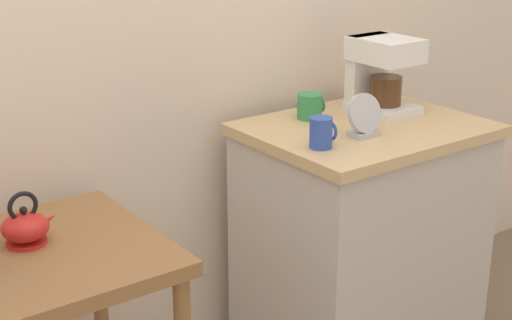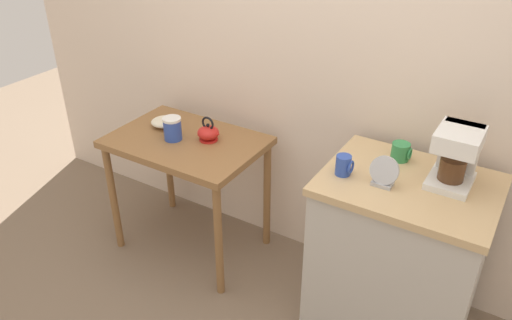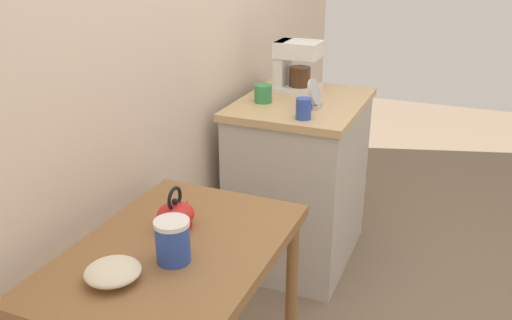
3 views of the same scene
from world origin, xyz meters
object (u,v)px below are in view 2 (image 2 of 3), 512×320
object	(u,v)px
mug_blue	(344,165)
mug_tall_green	(401,152)
bowl_stoneware	(164,122)
teakettle	(208,133)
canister_enamel	(173,129)
coffee_maker	(457,153)
table_clock	(384,173)

from	to	relation	value
mug_blue	mug_tall_green	bearing A→B (deg)	56.23
bowl_stoneware	teakettle	size ratio (longest dim) A/B	1.04
bowl_stoneware	teakettle	bearing A→B (deg)	-1.18
canister_enamel	coffee_maker	xyz separation A→B (m)	(1.46, 0.14, 0.21)
bowl_stoneware	coffee_maker	world-z (taller)	coffee_maker
canister_enamel	mug_tall_green	distance (m)	1.24
canister_enamel	mug_blue	xyz separation A→B (m)	(1.04, -0.05, 0.11)
mug_blue	table_clock	xyz separation A→B (m)	(0.18, 0.01, 0.01)
bowl_stoneware	canister_enamel	xyz separation A→B (m)	(0.15, -0.10, 0.04)
canister_enamel	mug_blue	size ratio (longest dim) A/B	1.41
mug_blue	bowl_stoneware	bearing A→B (deg)	172.57
teakettle	coffee_maker	bearing A→B (deg)	1.94
teakettle	mug_tall_green	size ratio (longest dim) A/B	1.63
teakettle	mug_tall_green	distance (m)	1.05
table_clock	teakettle	bearing A→B (deg)	172.27
bowl_stoneware	mug_blue	distance (m)	1.21
teakettle	mug_blue	distance (m)	0.88
canister_enamel	mug_blue	bearing A→B (deg)	-2.94
mug_blue	table_clock	distance (m)	0.18
coffee_maker	table_clock	xyz separation A→B (m)	(-0.25, -0.18, -0.08)
teakettle	coffee_maker	distance (m)	1.31
mug_tall_green	mug_blue	xyz separation A→B (m)	(-0.18, -0.26, 0.00)
coffee_maker	mug_blue	world-z (taller)	coffee_maker
mug_tall_green	table_clock	distance (m)	0.26
canister_enamel	table_clock	bearing A→B (deg)	-2.19
canister_enamel	teakettle	bearing A→B (deg)	28.14
canister_enamel	coffee_maker	distance (m)	1.48
canister_enamel	coffee_maker	world-z (taller)	coffee_maker
table_clock	mug_tall_green	bearing A→B (deg)	91.07
bowl_stoneware	mug_blue	bearing A→B (deg)	-7.43
mug_tall_green	mug_blue	bearing A→B (deg)	-123.77
canister_enamel	table_clock	xyz separation A→B (m)	(1.22, -0.05, 0.12)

